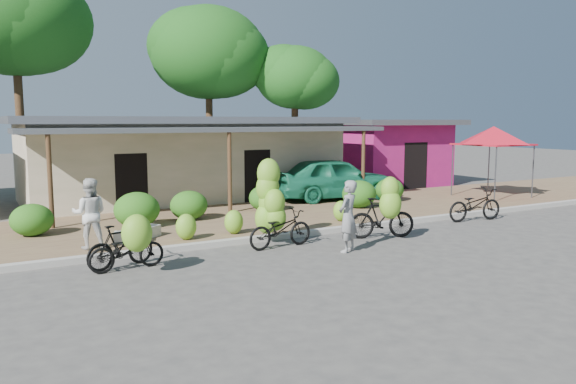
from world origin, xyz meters
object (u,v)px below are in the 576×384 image
object	(u,v)px
red_canopy	(493,135)
bike_far_left	(129,246)
tree_far_center	(9,15)
bike_right	(384,213)
tree_center_right	(204,51)
tree_near_right	(291,76)
bike_left	(123,243)
bike_far_right	(475,205)
bystander	(90,214)
bike_center	(274,212)
sack_near	(145,232)
sack_far	(129,237)
vendor	(348,216)
teal_van	(334,178)

from	to	relation	value
red_canopy	bike_far_left	world-z (taller)	red_canopy
tree_far_center	bike_right	size ratio (longest dim) A/B	5.17
tree_center_right	tree_near_right	size ratio (longest dim) A/B	1.27
red_canopy	bike_left	distance (m)	16.25
bike_left	bike_far_right	xyz separation A→B (m)	(11.22, 0.29, -0.03)
tree_near_right	bike_far_right	size ratio (longest dim) A/B	3.46
tree_near_right	bystander	size ratio (longest dim) A/B	4.15
red_canopy	bike_center	distance (m)	12.35
bike_left	bike_far_right	size ratio (longest dim) A/B	0.81
bike_left	sack_near	distance (m)	2.69
sack_far	tree_far_center	bearing A→B (deg)	96.70
sack_near	vendor	world-z (taller)	vendor
bike_left	bystander	bearing A→B (deg)	-6.61
bike_far_left	sack_far	xyz separation A→B (m)	(0.59, 2.38, -0.29)
bike_left	bike_center	distance (m)	3.95
bike_left	bike_center	bearing A→B (deg)	-102.40
bike_center	bike_far_right	bearing A→B (deg)	-94.52
bike_far_right	vendor	distance (m)	6.24
sack_near	sack_far	xyz separation A→B (m)	(-0.51, -0.35, -0.01)
tree_far_center	bike_left	size ratio (longest dim) A/B	5.96
bike_far_left	bike_right	world-z (taller)	bike_right
tree_far_center	sack_far	bearing A→B (deg)	-83.30
tree_center_right	bike_far_right	size ratio (longest dim) A/B	4.38
vendor	tree_far_center	bearing A→B (deg)	-98.44
bike_center	sack_far	bearing A→B (deg)	57.90
tree_far_center	teal_van	xyz separation A→B (m)	(10.55, -9.11, -6.71)
tree_far_center	bike_right	world-z (taller)	tree_far_center
bike_far_right	vendor	size ratio (longest dim) A/B	1.16
tree_near_right	tree_center_right	bearing A→B (deg)	153.43
bike_center	bystander	world-z (taller)	bike_center
tree_far_center	bike_far_right	size ratio (longest dim) A/B	4.85
bike_center	teal_van	world-z (taller)	bike_center
bike_right	sack_near	size ratio (longest dim) A/B	2.28
bike_center	sack_far	world-z (taller)	bike_center
vendor	teal_van	bearing A→B (deg)	-151.04
red_canopy	tree_far_center	bearing A→B (deg)	145.04
tree_far_center	teal_van	distance (m)	15.47
bike_left	bike_center	size ratio (longest dim) A/B	0.75
red_canopy	sack_far	size ratio (longest dim) A/B	4.67
bike_far_left	bike_center	world-z (taller)	bike_center
bike_center	bike_far_right	xyz separation A→B (m)	(7.30, -0.04, -0.35)
sack_near	bike_center	bearing A→B (deg)	-36.95
bike_center	teal_van	size ratio (longest dim) A/B	0.46
tree_near_right	bike_right	distance (m)	15.75
bike_center	bike_right	bearing A→B (deg)	-109.06
bike_left	vendor	world-z (taller)	vendor
sack_near	bike_far_right	bearing A→B (deg)	-11.90
sack_far	vendor	size ratio (longest dim) A/B	0.42
tree_far_center	bike_far_left	bearing A→B (deg)	-86.51
bike_far_left	sack_far	bearing A→B (deg)	-19.63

